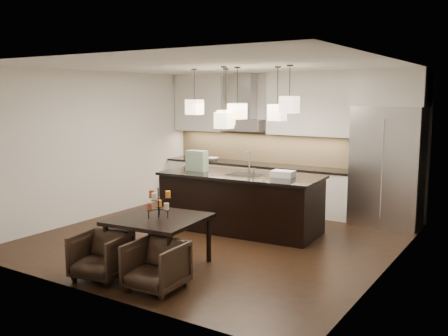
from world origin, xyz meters
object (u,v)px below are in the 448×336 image
Objects in this scene: island_body at (241,203)px; armchair_left at (101,256)px; armchair_right at (156,266)px; refrigerator at (387,166)px; dining_table at (159,242)px.

armchair_left is (-0.34, -2.97, -0.18)m from island_body.
armchair_left is at bearing -177.35° from armchair_right.
dining_table is at bearing -117.03° from refrigerator.
armchair_left is 1.00× the size of armchair_right.
refrigerator is at bearing 57.56° from dining_table.
dining_table is at bearing 54.57° from armchair_left.
armchair_right is (0.51, -2.89, -0.18)m from island_body.
dining_table is 1.77× the size of armchair_right.
refrigerator reaches higher than armchair_right.
island_body is 2.33× the size of dining_table.
armchair_left is (-2.38, -4.70, -0.78)m from refrigerator.
armchair_right is (-1.53, -4.62, -0.78)m from refrigerator.
island_body reaches higher than dining_table.
armchair_right is at bearing -4.18° from armchair_left.
armchair_right is (0.49, -0.65, -0.05)m from dining_table.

